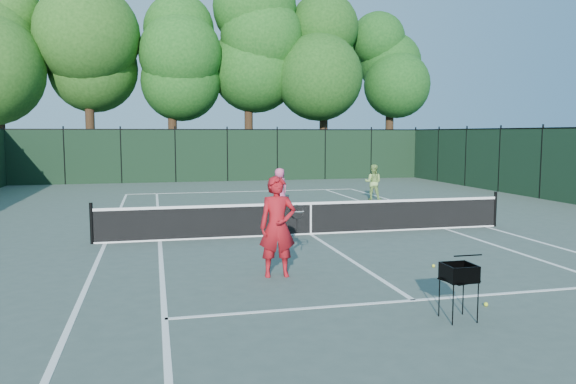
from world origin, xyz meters
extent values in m
plane|color=#425148|center=(0.00, 0.00, 0.00)|extent=(90.00, 90.00, 0.00)
cube|color=white|center=(-5.49, 0.00, 0.00)|extent=(0.10, 23.77, 0.01)
cube|color=white|center=(5.49, 0.00, 0.00)|extent=(0.10, 23.77, 0.01)
cube|color=white|center=(-4.12, 0.00, 0.00)|extent=(0.10, 23.77, 0.01)
cube|color=white|center=(4.12, 0.00, 0.00)|extent=(0.10, 23.77, 0.01)
cube|color=white|center=(0.00, 11.88, 0.00)|extent=(10.97, 0.10, 0.01)
cube|color=white|center=(0.00, -6.40, 0.00)|extent=(8.23, 0.10, 0.01)
cube|color=white|center=(0.00, 6.40, 0.00)|extent=(8.23, 0.10, 0.01)
cube|color=white|center=(0.00, 0.00, 0.00)|extent=(0.10, 12.80, 0.01)
cube|color=black|center=(0.00, 0.00, 0.46)|extent=(11.60, 0.03, 0.85)
cube|color=white|center=(0.00, 0.00, 0.88)|extent=(11.60, 0.05, 0.07)
cube|color=white|center=(0.00, 0.00, 0.02)|extent=(11.60, 0.05, 0.04)
cube|color=white|center=(0.00, 0.00, 0.46)|extent=(0.05, 0.04, 0.91)
cylinder|color=black|center=(-5.80, 0.00, 0.53)|extent=(0.09, 0.09, 1.06)
cylinder|color=black|center=(5.80, 0.00, 0.53)|extent=(0.09, 0.09, 1.06)
cube|color=black|center=(0.00, 18.00, 1.50)|extent=(24.00, 0.05, 3.00)
cylinder|color=black|center=(-13.00, 21.50, 2.25)|extent=(0.56, 0.56, 4.50)
cylinder|color=black|center=(-8.00, 22.00, 2.40)|extent=(0.56, 0.56, 4.80)
ellipsoid|color=#1D4B15|center=(-8.00, 22.00, 8.71)|extent=(6.80, 6.80, 10.54)
cylinder|color=black|center=(-3.00, 21.80, 2.15)|extent=(0.56, 0.56, 4.30)
ellipsoid|color=#164C15|center=(-3.00, 21.80, 7.75)|extent=(6.00, 6.00, 9.30)
cylinder|color=black|center=(2.00, 22.30, 2.50)|extent=(0.56, 0.56, 5.00)
ellipsoid|color=#164C15|center=(2.00, 22.30, 9.03)|extent=(7.00, 7.00, 10.85)
cylinder|color=black|center=(7.00, 21.60, 2.30)|extent=(0.56, 0.56, 4.60)
ellipsoid|color=#164313|center=(7.00, 21.60, 8.16)|extent=(6.20, 6.20, 9.61)
cylinder|color=black|center=(12.00, 22.10, 2.20)|extent=(0.56, 0.56, 4.40)
ellipsoid|color=#134214|center=(12.00, 22.10, 7.74)|extent=(5.80, 5.80, 8.99)
imported|color=#A3121A|center=(-1.89, -4.28, 0.99)|extent=(0.76, 0.53, 1.98)
cylinder|color=black|center=(-1.41, -3.96, 0.95)|extent=(0.03, 0.03, 0.30)
torus|color=black|center=(-1.41, -3.96, 1.22)|extent=(0.30, 0.10, 0.30)
imported|color=#E35083|center=(0.58, 6.54, 0.73)|extent=(0.84, 0.72, 1.45)
imported|color=#95C160|center=(4.79, 7.25, 0.75)|extent=(0.91, 0.84, 1.50)
cylinder|color=black|center=(0.01, -7.66, 0.30)|extent=(0.02, 0.02, 0.61)
cylinder|color=black|center=(0.42, -7.66, 0.30)|extent=(0.02, 0.02, 0.61)
cylinder|color=black|center=(0.01, -7.25, 0.30)|extent=(0.02, 0.02, 0.61)
cylinder|color=black|center=(0.42, -7.25, 0.30)|extent=(0.02, 0.02, 0.61)
cube|color=black|center=(0.21, -7.46, 0.73)|extent=(0.55, 0.55, 0.25)
sphere|color=yellow|center=(0.21, -7.46, 0.66)|extent=(0.07, 0.07, 0.07)
sphere|color=yellow|center=(0.21, -7.46, 0.66)|extent=(0.07, 0.07, 0.07)
sphere|color=yellow|center=(0.21, -7.46, 0.66)|extent=(0.07, 0.07, 0.07)
sphere|color=yellow|center=(0.21, -7.46, 0.66)|extent=(0.07, 0.07, 0.07)
sphere|color=yellow|center=(0.21, -7.46, 0.66)|extent=(0.07, 0.07, 0.07)
sphere|color=yellow|center=(0.21, -7.46, 0.66)|extent=(0.07, 0.07, 0.07)
sphere|color=yellow|center=(0.21, -7.46, 0.66)|extent=(0.07, 0.07, 0.07)
sphere|color=yellow|center=(0.21, -7.46, 0.66)|extent=(0.07, 0.07, 0.07)
sphere|color=yellow|center=(0.21, -7.46, 0.66)|extent=(0.07, 0.07, 0.07)
sphere|color=yellow|center=(0.21, -7.46, 0.66)|extent=(0.07, 0.07, 0.07)
sphere|color=yellow|center=(0.21, -7.46, 0.66)|extent=(0.07, 0.07, 0.07)
sphere|color=#C2DC2D|center=(1.01, -6.97, 0.03)|extent=(0.07, 0.07, 0.07)
sphere|color=#CAD42B|center=(1.47, -4.34, 0.03)|extent=(0.07, 0.07, 0.07)
camera|label=1|loc=(-4.22, -14.89, 2.82)|focal=35.00mm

